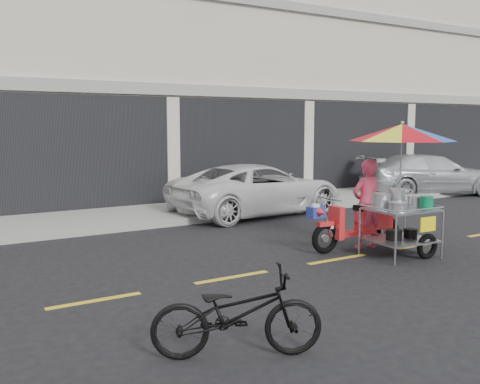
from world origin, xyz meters
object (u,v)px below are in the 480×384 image
near_bicycle (237,313)px  white_pickup (258,189)px  food_vendor_rig (388,171)px  silver_pickup (430,174)px

near_bicycle → white_pickup: bearing=-9.4°
white_pickup → food_vendor_rig: bearing=171.4°
silver_pickup → food_vendor_rig: size_ratio=1.94×
white_pickup → near_bicycle: (-4.64, -6.74, -0.19)m
silver_pickup → white_pickup: bearing=112.4°
silver_pickup → food_vendor_rig: bearing=144.4°
white_pickup → near_bicycle: 8.18m
silver_pickup → near_bicycle: silver_pickup is taller
food_vendor_rig → silver_pickup: bearing=37.7°
silver_pickup → food_vendor_rig: (-6.95, -4.77, 0.79)m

